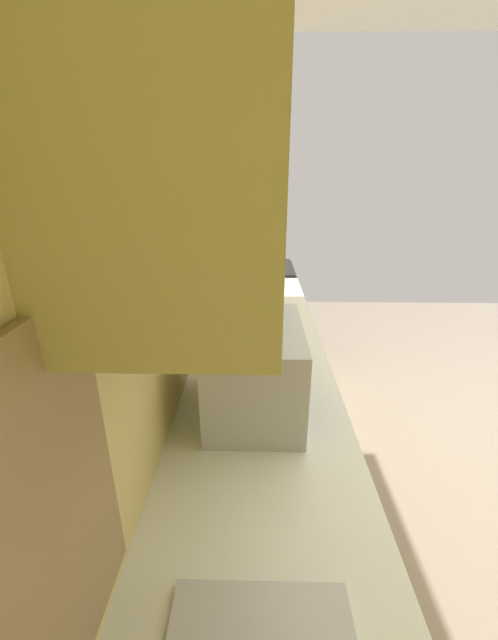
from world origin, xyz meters
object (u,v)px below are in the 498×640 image
(oven_range, at_px, (259,311))
(kettle, at_px, (270,316))
(bowl, at_px, (267,289))
(microwave, at_px, (255,368))

(oven_range, relative_size, kettle, 6.02)
(bowl, bearing_deg, kettle, 180.00)
(oven_range, relative_size, microwave, 2.17)
(microwave, height_order, bowl, microwave)
(microwave, bearing_deg, kettle, -5.91)
(oven_range, bearing_deg, bowl, -175.81)
(oven_range, height_order, bowl, oven_range)
(bowl, xyz_separation_m, kettle, (-0.68, 0.00, 0.05))
(kettle, bearing_deg, microwave, 174.09)
(bowl, relative_size, kettle, 0.85)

